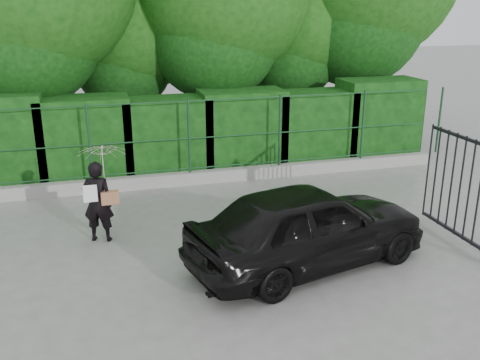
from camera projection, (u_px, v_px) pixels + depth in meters
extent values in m
plane|color=gray|center=(216.00, 270.00, 8.93)|extent=(80.00, 80.00, 0.00)
cube|color=#9E9E99|center=(174.00, 179.00, 13.00)|extent=(14.00, 0.25, 0.30)
cylinder|color=#163E20|center=(89.00, 143.00, 12.18)|extent=(0.06, 0.06, 1.80)
cylinder|color=#163E20|center=(189.00, 136.00, 12.77)|extent=(0.06, 0.06, 1.80)
cylinder|color=#163E20|center=(280.00, 131.00, 13.35)|extent=(0.06, 0.06, 1.80)
cylinder|color=#163E20|center=(363.00, 125.00, 13.94)|extent=(0.06, 0.06, 1.80)
cylinder|color=#163E20|center=(439.00, 120.00, 14.52)|extent=(0.06, 0.06, 1.80)
cylinder|color=#163E20|center=(174.00, 170.00, 12.92)|extent=(13.60, 0.03, 0.03)
cylinder|color=#163E20|center=(172.00, 140.00, 12.68)|extent=(13.60, 0.03, 0.03)
cylinder|color=#163E20|center=(171.00, 102.00, 12.39)|extent=(13.60, 0.03, 0.03)
cube|color=black|center=(85.00, 139.00, 13.12)|extent=(2.20, 1.20, 2.09)
cube|color=black|center=(167.00, 137.00, 13.64)|extent=(2.20, 1.20, 1.97)
cube|color=black|center=(242.00, 130.00, 14.14)|extent=(2.20, 1.20, 2.09)
cube|color=black|center=(312.00, 127.00, 14.66)|extent=(2.20, 1.20, 1.97)
cube|color=black|center=(378.00, 119.00, 15.13)|extent=(2.20, 1.20, 2.22)
cylinder|color=black|center=(42.00, 82.00, 14.03)|extent=(0.36, 0.36, 4.50)
cylinder|color=black|center=(135.00, 94.00, 16.05)|extent=(0.36, 0.36, 3.25)
sphere|color=#14470F|center=(131.00, 27.00, 15.44)|extent=(3.90, 3.90, 3.90)
cylinder|color=black|center=(223.00, 78.00, 15.62)|extent=(0.36, 0.36, 4.25)
cylinder|color=black|center=(294.00, 85.00, 17.01)|extent=(0.36, 0.36, 3.50)
sphere|color=#14470F|center=(297.00, 16.00, 16.35)|extent=(4.20, 4.20, 4.20)
cylinder|color=black|center=(359.00, 64.00, 16.96)|extent=(0.36, 0.36, 4.75)
cube|color=black|center=(455.00, 233.00, 10.01)|extent=(0.05, 2.00, 0.06)
cube|color=black|center=(469.00, 139.00, 9.44)|extent=(0.05, 2.00, 0.06)
cylinder|color=black|center=(479.00, 196.00, 9.31)|extent=(0.04, 0.04, 1.90)
cylinder|color=black|center=(469.00, 191.00, 9.54)|extent=(0.04, 0.04, 1.90)
cylinder|color=black|center=(460.00, 187.00, 9.77)|extent=(0.04, 0.04, 1.90)
cylinder|color=black|center=(451.00, 182.00, 10.00)|extent=(0.04, 0.04, 1.90)
cylinder|color=black|center=(443.00, 178.00, 10.23)|extent=(0.04, 0.04, 1.90)
cylinder|color=black|center=(435.00, 174.00, 10.46)|extent=(0.04, 0.04, 1.90)
cylinder|color=black|center=(428.00, 171.00, 10.68)|extent=(0.04, 0.04, 1.90)
imported|color=black|center=(98.00, 202.00, 9.82)|extent=(0.65, 0.52, 1.54)
imported|color=beige|center=(103.00, 166.00, 9.69)|extent=(0.87, 0.89, 0.80)
cube|color=#996342|center=(110.00, 197.00, 9.77)|extent=(0.32, 0.15, 0.24)
cube|color=white|center=(90.00, 194.00, 9.61)|extent=(0.25, 0.02, 0.32)
imported|color=black|center=(308.00, 225.00, 8.91)|extent=(4.48, 2.65, 1.43)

